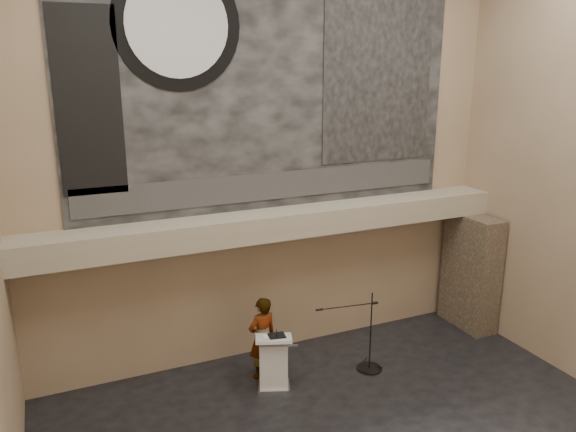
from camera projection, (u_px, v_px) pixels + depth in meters
name	position (u px, v px, depth m)	size (l,w,h in m)	color
wall_back	(272.00, 156.00, 11.25)	(10.00, 0.02, 8.50)	#8D7659
soffit	(280.00, 223.00, 11.24)	(10.00, 0.80, 0.50)	gray
sprinkler_left	(204.00, 247.00, 10.64)	(0.04, 0.04, 0.06)	#B2893D
sprinkler_right	(362.00, 226.00, 12.01)	(0.04, 0.04, 0.06)	#B2893D
banner	(272.00, 82.00, 10.83)	(8.00, 0.05, 5.00)	black
banner_text_strip	(273.00, 186.00, 11.34)	(7.76, 0.02, 0.55)	#2E2E2E
banner_clock_rim	(177.00, 25.00, 9.83)	(2.30, 2.30, 0.02)	black
banner_clock_face	(178.00, 25.00, 9.81)	(1.84, 1.84, 0.02)	silver
banner_building_print	(379.00, 75.00, 11.71)	(2.60, 0.02, 3.60)	black
banner_brick_print	(88.00, 103.00, 9.55)	(1.10, 0.02, 3.20)	black
stone_pier	(471.00, 271.00, 13.09)	(0.60, 1.40, 2.70)	#403327
lectern	(273.00, 363.00, 10.65)	(0.80, 0.69, 1.13)	silver
binder	(277.00, 336.00, 10.50)	(0.31, 0.25, 0.04)	black
papers	(271.00, 338.00, 10.46)	(0.23, 0.32, 0.01)	white
speaker_person	(262.00, 338.00, 10.99)	(0.62, 0.41, 1.69)	beige
mic_stand	(368.00, 358.00, 11.42)	(1.41, 0.52, 1.68)	black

